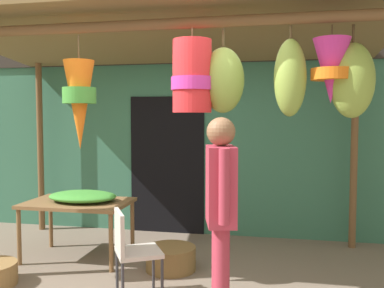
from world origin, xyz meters
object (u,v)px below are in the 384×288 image
flower_heap_on_table (84,196)px  folding_chair (131,246)px  wicker_basket_spare (171,258)px  display_table (78,207)px  vendor_in_orange (221,203)px

flower_heap_on_table → folding_chair: size_ratio=0.98×
flower_heap_on_table → wicker_basket_spare: size_ratio=1.48×
flower_heap_on_table → display_table: bearing=179.7°
flower_heap_on_table → folding_chair: folding_chair is taller
display_table → folding_chair: size_ratio=1.46×
folding_chair → wicker_basket_spare: (0.18, 0.81, -0.37)m
flower_heap_on_table → vendor_in_orange: (1.82, -1.29, 0.25)m
flower_heap_on_table → wicker_basket_spare: bearing=-7.6°
display_table → folding_chair: 1.40m
wicker_basket_spare → vendor_in_orange: vendor_in_orange is taller
folding_chair → vendor_in_orange: bearing=-20.4°
folding_chair → wicker_basket_spare: bearing=77.8°
folding_chair → display_table: bearing=136.4°
folding_chair → vendor_in_orange: vendor_in_orange is taller
wicker_basket_spare → vendor_in_orange: bearing=-58.1°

